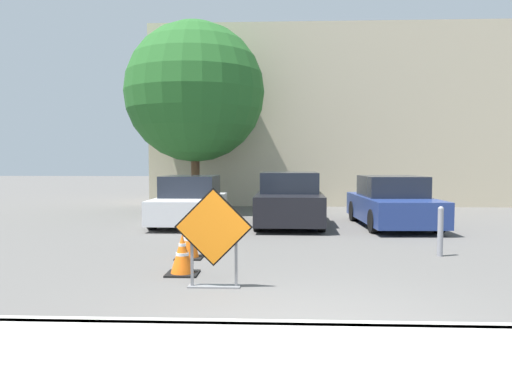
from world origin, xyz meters
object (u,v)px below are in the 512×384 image
Objects in this scene: traffic_cone_second at (189,240)px; parked_car_third at (392,203)px; traffic_cone_third at (193,227)px; bollard_nearest at (440,230)px; traffic_cone_nearest at (182,255)px; parked_car_nearest at (190,202)px; road_closed_sign at (214,235)px; parked_car_second at (289,201)px.

traffic_cone_second is 7.06m from parked_car_third.
parked_car_third is at bearing 32.15° from traffic_cone_third.
bollard_nearest is at bearing -14.06° from traffic_cone_third.
traffic_cone_nearest is 6.72m from parked_car_nearest.
parked_car_nearest is (-0.92, 5.26, 0.29)m from traffic_cone_second.
road_closed_sign is at bearing -76.02° from traffic_cone_third.
road_closed_sign is 2.39m from traffic_cone_second.
bollard_nearest is at bearing 122.96° from parked_car_second.
parked_car_third reaches higher than parked_car_nearest.
traffic_cone_second is 0.17× the size of parked_car_third.
parked_car_nearest is at bearing 99.89° from traffic_cone_second.
traffic_cone_third is at bearing 29.67° from parked_car_third.
parked_car_third is at bearing 52.68° from traffic_cone_nearest.
parked_car_nearest is (-0.70, 3.54, 0.28)m from traffic_cone_third.
parked_car_second reaches higher than traffic_cone_second.
parked_car_second is 2.95m from parked_car_third.
parked_car_second reaches higher than parked_car_nearest.
parked_car_nearest is at bearing 101.22° from traffic_cone_third.
bollard_nearest is at bearing 86.44° from parked_car_third.
traffic_cone_nearest is 8.01m from parked_car_third.
traffic_cone_third reaches higher than traffic_cone_nearest.
parked_car_second reaches higher than traffic_cone_nearest.
parked_car_third is (5.20, 3.27, 0.30)m from traffic_cone_third.
parked_car_nearest reaches higher than bollard_nearest.
parked_car_third is at bearing 179.70° from parked_car_second.
parked_car_second is at bearing 56.08° from traffic_cone_third.
parked_car_nearest is 0.93× the size of parked_car_third.
parked_car_third is at bearing 59.63° from road_closed_sign.
traffic_cone_third is (-0.21, 1.72, 0.01)m from traffic_cone_second.
parked_car_second is at bearing 73.56° from traffic_cone_nearest.
parked_car_third is (4.85, 6.37, 0.34)m from traffic_cone_nearest.
parked_car_nearest is 4.11× the size of bollard_nearest.
bollard_nearest is (5.12, -1.28, 0.15)m from traffic_cone_third.
bollard_nearest is at bearing 32.69° from road_closed_sign.
bollard_nearest reaches higher than traffic_cone_third.
traffic_cone_nearest is at bearing 50.20° from parked_car_third.
parked_car_third reaches higher than traffic_cone_second.
traffic_cone_third is at bearing 96.46° from traffic_cone_nearest.
parked_car_second is (1.27, 7.28, -0.08)m from road_closed_sign.
bollard_nearest is (4.90, 0.44, 0.16)m from traffic_cone_second.
traffic_cone_second is 0.98× the size of traffic_cone_third.
parked_car_second is 0.93× the size of parked_car_third.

